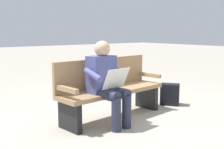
% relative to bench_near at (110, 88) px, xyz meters
% --- Properties ---
extents(ground_plane, '(40.00, 40.00, 0.00)m').
position_rel_bench_near_xyz_m(ground_plane, '(-0.01, 0.07, -0.46)').
color(ground_plane, '#A89E8E').
extents(bench_near, '(1.84, 0.67, 0.90)m').
position_rel_bench_near_xyz_m(bench_near, '(0.00, 0.00, 0.00)').
color(bench_near, '#9E7A51').
rests_on(bench_near, ground).
extents(person_seated, '(0.60, 0.60, 1.18)m').
position_rel_bench_near_xyz_m(person_seated, '(0.25, 0.26, 0.17)').
color(person_seated, '#474C84').
rests_on(person_seated, ground).
extents(backpack, '(0.36, 0.38, 0.38)m').
position_rel_bench_near_xyz_m(backpack, '(-1.30, 0.08, -0.27)').
color(backpack, black).
rests_on(backpack, ground).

